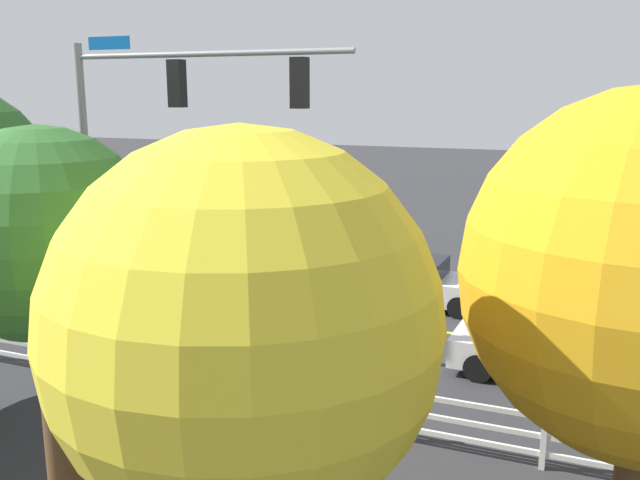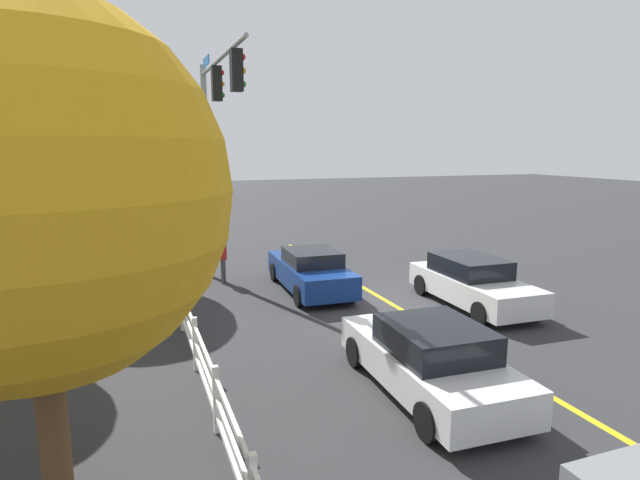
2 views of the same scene
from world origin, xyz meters
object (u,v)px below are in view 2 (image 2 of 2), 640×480
at_px(car_1, 310,271).
at_px(car_2, 430,359).
at_px(car_0, 472,282).
at_px(pedestrian, 223,256).
at_px(tree_1, 79,162).
at_px(tree_2, 31,193).

height_order(car_1, car_2, car_2).
distance_m(car_0, pedestrian, 8.24).
distance_m(car_0, car_2, 6.08).
xyz_separation_m(car_2, tree_1, (10.90, 6.54, 3.46)).
bearing_deg(car_1, tree_2, 145.74).
bearing_deg(tree_2, car_1, -36.62).
bearing_deg(tree_1, car_0, -121.21).
bearing_deg(car_2, car_0, -41.77).
xyz_separation_m(tree_1, tree_2, (-12.09, -0.32, -0.04)).
bearing_deg(tree_2, car_0, -61.86).
xyz_separation_m(car_2, tree_2, (-1.19, 6.22, 3.42)).
bearing_deg(tree_1, car_1, -116.07).
xyz_separation_m(car_1, tree_1, (3.34, 6.82, 3.46)).
xyz_separation_m(car_0, pedestrian, (5.19, 6.39, 0.23)).
bearing_deg(car_0, pedestrian, -127.47).
height_order(car_1, tree_1, tree_1).
height_order(car_0, car_1, car_0).
xyz_separation_m(car_1, tree_2, (-8.75, 6.50, 3.42)).
distance_m(car_2, pedestrian, 9.82).
height_order(car_1, pedestrian, pedestrian).
bearing_deg(tree_2, tree_1, 1.52).
height_order(car_0, tree_2, tree_2).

